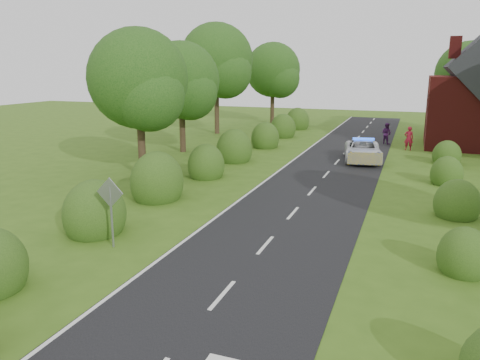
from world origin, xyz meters
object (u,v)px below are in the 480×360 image
at_px(road_sign, 111,202).
at_px(police_van, 363,151).
at_px(pedestrian_red, 409,138).
at_px(pedestrian_purple, 386,133).

distance_m(road_sign, police_van, 20.21).
xyz_separation_m(police_van, pedestrian_red, (2.81, 5.49, 0.20)).
bearing_deg(road_sign, pedestrian_purple, 74.43).
relative_size(road_sign, police_van, 0.47).
relative_size(police_van, pedestrian_red, 2.97).
bearing_deg(pedestrian_red, pedestrian_purple, -60.24).
relative_size(pedestrian_red, pedestrian_purple, 1.05).
bearing_deg(pedestrian_red, road_sign, 63.28).
bearing_deg(road_sign, pedestrian_red, 69.22).
distance_m(pedestrian_red, pedestrian_purple, 3.06).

